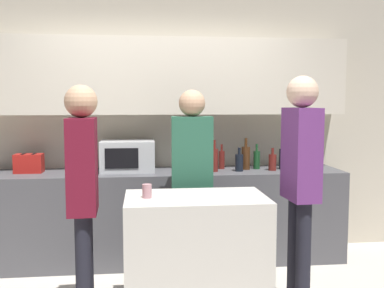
% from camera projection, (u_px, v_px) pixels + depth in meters
% --- Properties ---
extents(back_wall, '(6.40, 0.40, 2.70)m').
position_uv_depth(back_wall, '(159.00, 105.00, 4.60)').
color(back_wall, beige).
rests_on(back_wall, ground_plane).
extents(back_counter, '(3.60, 0.62, 0.90)m').
position_uv_depth(back_counter, '(160.00, 216.00, 4.43)').
color(back_counter, '#4C4C51').
rests_on(back_counter, ground_plane).
extents(kitchen_island, '(1.01, 0.60, 0.91)m').
position_uv_depth(kitchen_island, '(196.00, 258.00, 3.23)').
color(kitchen_island, beige).
rests_on(kitchen_island, ground_plane).
extents(microwave, '(0.52, 0.39, 0.30)m').
position_uv_depth(microwave, '(128.00, 156.00, 4.40)').
color(microwave, '#B7BABC').
rests_on(microwave, back_counter).
extents(toaster, '(0.26, 0.16, 0.18)m').
position_uv_depth(toaster, '(29.00, 163.00, 4.30)').
color(toaster, '#B21E19').
rests_on(toaster, back_counter).
extents(potted_plant, '(0.14, 0.14, 0.39)m').
position_uv_depth(potted_plant, '(315.00, 149.00, 4.60)').
color(potted_plant, '#333D4C').
rests_on(potted_plant, back_counter).
extents(bottle_0, '(0.08, 0.08, 0.31)m').
position_uv_depth(bottle_0, '(201.00, 160.00, 4.35)').
color(bottle_0, '#194723').
rests_on(bottle_0, back_counter).
extents(bottle_1, '(0.07, 0.07, 0.31)m').
position_uv_depth(bottle_1, '(214.00, 159.00, 4.37)').
color(bottle_1, maroon).
rests_on(bottle_1, back_counter).
extents(bottle_2, '(0.06, 0.06, 0.25)m').
position_uv_depth(bottle_2, '(222.00, 159.00, 4.55)').
color(bottle_2, maroon).
rests_on(bottle_2, back_counter).
extents(bottle_3, '(0.08, 0.08, 0.23)m').
position_uv_depth(bottle_3, '(239.00, 162.00, 4.39)').
color(bottle_3, black).
rests_on(bottle_3, back_counter).
extents(bottle_4, '(0.08, 0.08, 0.32)m').
position_uv_depth(bottle_4, '(246.00, 157.00, 4.51)').
color(bottle_4, '#472814').
rests_on(bottle_4, back_counter).
extents(bottle_5, '(0.07, 0.07, 0.25)m').
position_uv_depth(bottle_5, '(257.00, 159.00, 4.55)').
color(bottle_5, '#194723').
rests_on(bottle_5, back_counter).
extents(bottle_6, '(0.08, 0.08, 0.22)m').
position_uv_depth(bottle_6, '(272.00, 162.00, 4.44)').
color(bottle_6, maroon).
rests_on(bottle_6, back_counter).
extents(bottle_7, '(0.07, 0.07, 0.29)m').
position_uv_depth(bottle_7, '(283.00, 158.00, 4.52)').
color(bottle_7, black).
rests_on(bottle_7, back_counter).
extents(cup_0, '(0.07, 0.07, 0.10)m').
position_uv_depth(cup_0, '(147.00, 191.00, 3.13)').
color(cup_0, '#B88189').
rests_on(cup_0, kitchen_island).
extents(person_left, '(0.23, 0.35, 1.76)m').
position_uv_depth(person_left, '(301.00, 172.00, 3.30)').
color(person_left, black).
rests_on(person_left, ground_plane).
extents(person_center, '(0.35, 0.22, 1.67)m').
position_uv_depth(person_center, '(192.00, 171.00, 3.74)').
color(person_center, black).
rests_on(person_center, ground_plane).
extents(person_right, '(0.22, 0.35, 1.69)m').
position_uv_depth(person_right, '(83.00, 185.00, 3.06)').
color(person_right, black).
rests_on(person_right, ground_plane).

